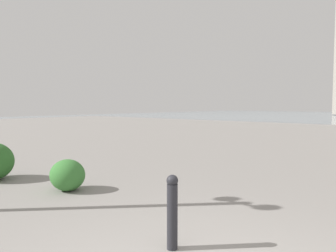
{
  "coord_description": "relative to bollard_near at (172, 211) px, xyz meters",
  "views": [
    {
      "loc": [
        -1.31,
        1.93,
        1.61
      ],
      "look_at": [
        6.45,
        -7.22,
        0.8
      ],
      "focal_mm": 34.46,
      "sensor_mm": 36.0,
      "label": 1
    }
  ],
  "objects": [
    {
      "name": "shrub_wide",
      "position": [
        3.05,
        -0.61,
        -0.14
      ],
      "size": [
        0.69,
        0.62,
        0.59
      ],
      "color": "#387533",
      "rests_on": "ground"
    },
    {
      "name": "bollard_near",
      "position": [
        0.0,
        0.0,
        0.0
      ],
      "size": [
        0.13,
        0.13,
        0.84
      ],
      "color": "#232328",
      "rests_on": "ground"
    }
  ]
}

